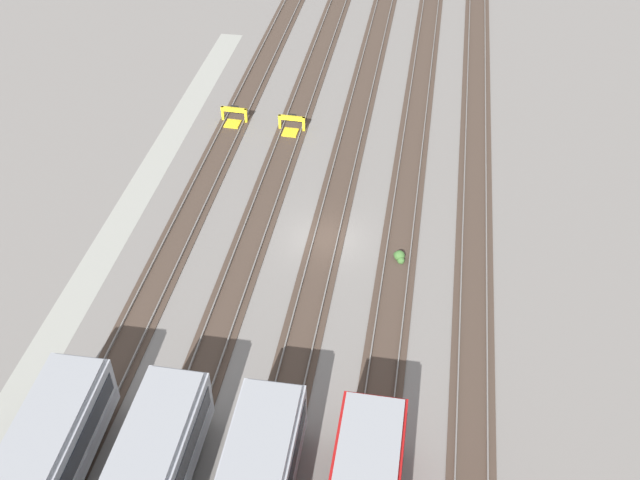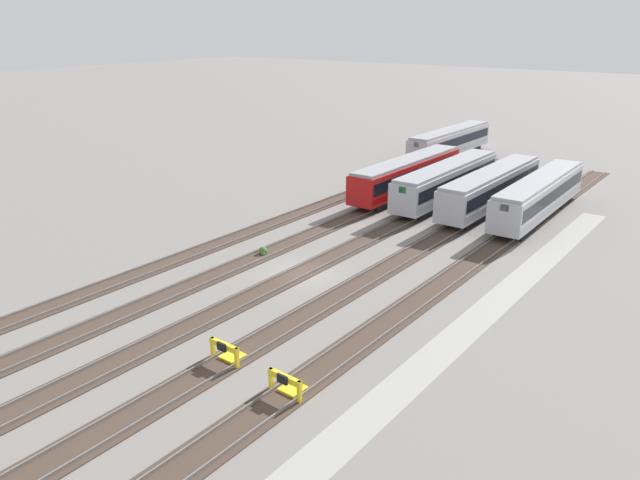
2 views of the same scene
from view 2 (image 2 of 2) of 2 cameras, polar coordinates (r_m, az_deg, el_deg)
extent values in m
plane|color=gray|center=(44.03, -1.76, -2.99)|extent=(400.00, 400.00, 0.00)
cube|color=#9E9E93|center=(38.05, 13.82, -7.36)|extent=(54.00, 2.00, 0.01)
cube|color=#47382D|center=(39.54, 8.48, -5.88)|extent=(90.00, 2.23, 0.06)
cube|color=slate|center=(39.80, 7.57, -5.49)|extent=(90.00, 0.07, 0.15)
cube|color=slate|center=(39.20, 9.41, -6.00)|extent=(90.00, 0.07, 0.15)
cube|color=#47382D|center=(41.60, 3.07, -4.36)|extent=(90.00, 2.23, 0.06)
cube|color=slate|center=(41.92, 2.26, -3.99)|extent=(90.00, 0.07, 0.15)
cube|color=slate|center=(41.20, 3.90, -4.46)|extent=(90.00, 0.07, 0.15)
cube|color=#47382D|center=(44.02, -1.76, -2.96)|extent=(90.00, 2.24, 0.06)
cube|color=slate|center=(44.40, -2.49, -2.62)|extent=(90.00, 0.07, 0.15)
cube|color=slate|center=(43.57, -1.02, -3.05)|extent=(90.00, 0.07, 0.15)
cube|color=#47382D|center=(46.74, -6.05, -1.69)|extent=(90.00, 2.23, 0.06)
cube|color=slate|center=(47.16, -6.70, -1.38)|extent=(90.00, 0.07, 0.15)
cube|color=slate|center=(46.25, -5.40, -1.77)|extent=(90.00, 0.07, 0.15)
cube|color=#47382D|center=(49.71, -9.85, -0.57)|extent=(90.00, 2.23, 0.06)
cube|color=slate|center=(50.18, -10.42, -0.29)|extent=(90.00, 0.07, 0.15)
cube|color=slate|center=(49.18, -9.28, -0.62)|extent=(90.00, 0.07, 0.15)
cube|color=#ADAFB7|center=(59.07, 19.40, 3.87)|extent=(18.05, 3.14, 2.70)
cube|color=black|center=(58.99, 19.43, 4.17)|extent=(17.33, 3.17, 1.08)
cube|color=#9EA0A8|center=(59.27, 19.32, 3.17)|extent=(17.69, 3.17, 0.54)
cube|color=#999BA0|center=(58.72, 19.56, 5.28)|extent=(17.51, 2.85, 0.30)
cube|color=#1E843D|center=(67.29, 21.76, 6.27)|extent=(0.09, 0.70, 0.56)
cube|color=#1E843D|center=(50.54, 16.51, 2.84)|extent=(0.09, 0.70, 0.56)
cube|color=black|center=(64.72, 20.69, 3.45)|extent=(3.64, 2.31, 0.70)
cube|color=black|center=(54.40, 17.46, 0.92)|extent=(3.64, 2.31, 0.70)
cube|color=#B71414|center=(64.10, 8.01, 5.95)|extent=(18.01, 2.87, 2.70)
cube|color=black|center=(64.02, 8.02, 6.23)|extent=(17.29, 2.91, 1.08)
cube|color=#A80505|center=(64.28, 7.98, 5.30)|extent=(17.65, 2.90, 0.54)
cube|color=#999BA0|center=(63.77, 8.07, 7.26)|extent=(17.47, 2.59, 0.30)
cube|color=#1E843D|center=(71.72, 11.55, 8.00)|extent=(0.08, 0.70, 0.56)
cube|color=#1E843D|center=(56.36, 3.62, 5.29)|extent=(0.08, 0.70, 0.56)
cube|color=black|center=(69.32, 10.19, 5.41)|extent=(3.61, 2.25, 0.70)
cube|color=black|center=(59.83, 5.34, 3.40)|extent=(3.61, 2.25, 0.70)
cube|color=#ADAFB7|center=(60.48, 15.38, 4.63)|extent=(18.01, 2.88, 2.70)
cube|color=black|center=(60.40, 15.41, 4.92)|extent=(17.29, 2.92, 1.08)
cube|color=#9EA0A8|center=(60.67, 15.32, 3.94)|extent=(17.65, 2.91, 0.54)
cube|color=#999BA0|center=(60.13, 15.51, 6.01)|extent=(17.47, 2.60, 0.30)
cube|color=#1E843D|center=(68.48, 18.34, 6.88)|extent=(0.08, 0.70, 0.56)
cube|color=#1E843D|center=(52.24, 11.72, 3.78)|extent=(0.08, 0.70, 0.56)
cube|color=black|center=(65.97, 17.10, 4.14)|extent=(3.61, 2.26, 0.70)
cube|color=black|center=(55.96, 13.05, 1.84)|extent=(3.61, 2.26, 0.70)
cube|color=#ADAFB7|center=(62.18, 11.54, 5.33)|extent=(18.03, 3.01, 2.70)
cube|color=black|center=(62.11, 11.56, 5.62)|extent=(17.31, 3.04, 1.08)
cube|color=#9EA0A8|center=(62.37, 11.49, 4.66)|extent=(17.67, 3.03, 0.54)
cube|color=#999BA0|center=(61.84, 11.63, 6.68)|extent=(17.49, 2.72, 0.30)
cube|color=#1E843D|center=(70.04, 14.74, 7.49)|extent=(0.09, 0.70, 0.56)
cube|color=#1E843D|center=(54.15, 7.56, 4.56)|extent=(0.09, 0.70, 0.56)
cube|color=black|center=(67.57, 13.46, 4.82)|extent=(3.63, 2.28, 0.70)
cube|color=black|center=(57.76, 9.07, 2.65)|extent=(3.63, 2.28, 0.70)
cube|color=#ADAFB7|center=(82.80, 11.81, 8.78)|extent=(18.02, 2.92, 2.70)
cube|color=black|center=(82.74, 11.82, 9.00)|extent=(17.30, 2.96, 1.08)
cube|color=#9EA0A8|center=(82.93, 11.77, 8.27)|extent=(17.66, 2.95, 0.54)
cube|color=#999BA0|center=(82.54, 11.88, 9.80)|extent=(17.48, 2.64, 0.30)
cube|color=#1E843D|center=(90.70, 14.37, 10.13)|extent=(0.08, 0.70, 0.56)
cube|color=#1E843D|center=(74.75, 8.82, 8.62)|extent=(0.08, 0.70, 0.56)
cube|color=black|center=(88.10, 13.34, 8.17)|extent=(3.62, 2.26, 0.70)
cube|color=black|center=(78.21, 9.92, 7.02)|extent=(3.62, 2.26, 0.70)
cube|color=yellow|center=(30.68, -4.50, -12.54)|extent=(0.19, 0.19, 1.15)
cube|color=yellow|center=(29.65, -1.89, -13.74)|extent=(0.19, 0.19, 1.15)
cube|color=yellow|center=(29.93, -3.24, -12.45)|extent=(0.32, 2.01, 0.30)
cube|color=yellow|center=(30.76, -2.50, -13.47)|extent=(1.14, 1.12, 0.18)
cube|color=black|center=(29.82, -3.47, -12.59)|extent=(0.14, 0.60, 0.44)
cube|color=yellow|center=(33.69, -9.78, -9.65)|extent=(0.19, 0.19, 1.15)
cube|color=yellow|center=(32.52, -7.61, -10.67)|extent=(0.19, 0.19, 1.15)
cube|color=yellow|center=(32.89, -8.76, -9.51)|extent=(0.30, 2.01, 0.30)
cube|color=yellow|center=(33.66, -7.98, -10.53)|extent=(1.13, 1.11, 0.18)
cube|color=black|center=(32.79, -8.99, -9.62)|extent=(0.14, 0.60, 0.44)
sphere|color=#427033|center=(47.49, -5.23, -1.00)|extent=(0.64, 0.64, 0.64)
sphere|color=#427033|center=(47.80, -5.10, -0.98)|extent=(0.44, 0.44, 0.44)
sphere|color=#427033|center=(47.27, -5.24, -1.28)|extent=(0.36, 0.36, 0.36)
camera|label=1|loc=(74.16, 13.36, 28.76)|focal=42.00mm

